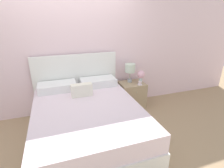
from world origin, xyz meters
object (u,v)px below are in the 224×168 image
Objects in this scene: table_lamp at (130,69)px; teacup at (140,83)px; nightstand at (132,95)px; bed at (87,119)px; flower_vase at (141,75)px.

teacup is at bearing -58.18° from table_lamp.
nightstand is at bearing 128.18° from teacup.
teacup is (1.23, 0.57, 0.25)m from bed.
flower_vase is (1.32, 0.70, 0.38)m from bed.
bed is at bearing -152.12° from flower_vase.
teacup is (0.11, -0.14, 0.30)m from nightstand.
teacup reaches higher than nightstand.
nightstand is (1.13, 0.71, -0.05)m from bed.
bed is 1.33m from nightstand.
nightstand is 2.12× the size of flower_vase.
table_lamp is at bearing 35.56° from bed.
table_lamp is (-0.03, 0.08, 0.57)m from nightstand.
flower_vase is (0.19, -0.01, 0.43)m from nightstand.
nightstand is at bearing -71.77° from table_lamp.
bed is at bearing -147.80° from nightstand.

